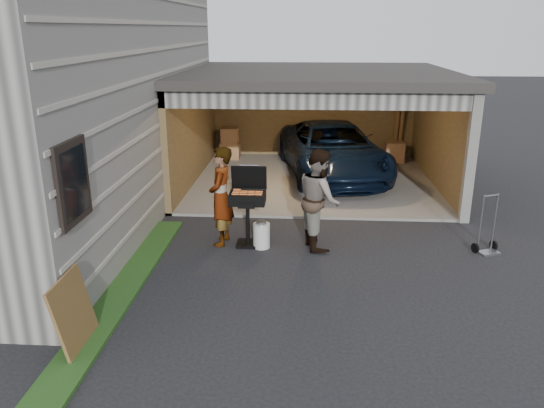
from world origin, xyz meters
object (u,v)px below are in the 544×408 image
at_px(plywood_panel, 74,313).
at_px(propane_tank, 261,235).
at_px(bbq_grill, 248,200).
at_px(hand_truck, 487,241).
at_px(man, 319,199).
at_px(woman, 221,196).
at_px(minivan, 333,152).

bearing_deg(plywood_panel, propane_tank, 58.49).
bearing_deg(propane_tank, bbq_grill, 153.60).
distance_m(bbq_grill, plywood_panel, 4.00).
relative_size(bbq_grill, hand_truck, 1.34).
xyz_separation_m(man, hand_truck, (3.07, -0.10, -0.72)).
bearing_deg(man, plywood_panel, 123.40).
bearing_deg(plywood_panel, hand_truck, 29.03).
distance_m(woman, bbq_grill, 0.51).
xyz_separation_m(propane_tank, plywood_panel, (-2.09, -3.41, 0.25)).
bearing_deg(minivan, plywood_panel, -123.50).
height_order(minivan, propane_tank, minivan).
height_order(woman, propane_tank, woman).
height_order(propane_tank, plywood_panel, plywood_panel).
relative_size(woman, man, 1.00).
height_order(man, hand_truck, man).
height_order(minivan, woman, woman).
distance_m(bbq_grill, propane_tank, 0.71).
height_order(woman, hand_truck, woman).
relative_size(bbq_grill, plywood_panel, 1.49).
bearing_deg(hand_truck, bbq_grill, 156.21).
bearing_deg(bbq_grill, propane_tank, -26.40).
relative_size(man, hand_truck, 1.70).
xyz_separation_m(man, plywood_panel, (-3.14, -3.55, -0.45)).
height_order(minivan, bbq_grill, bbq_grill).
distance_m(man, plywood_panel, 4.76).
distance_m(woman, propane_tank, 1.05).
distance_m(man, hand_truck, 3.16).
relative_size(woman, bbq_grill, 1.27).
bearing_deg(woman, man, 92.12).
bearing_deg(hand_truck, minivan, 95.13).
bearing_deg(minivan, hand_truck, -72.52).
bearing_deg(man, bbq_grill, 75.40).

